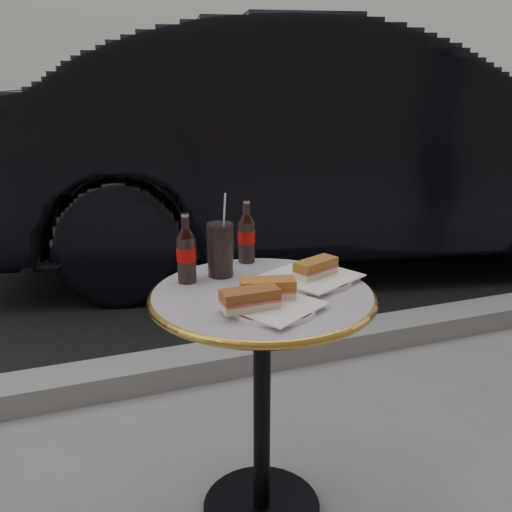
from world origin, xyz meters
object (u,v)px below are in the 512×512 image
object	(u,v)px
plate_right	(312,278)
cola_bottle_left	(186,248)
plate_left	(274,308)
parked_car	(335,147)
cola_glass	(220,250)
bistro_table	(262,409)
cola_bottle_right	(246,231)

from	to	relation	value
plate_right	cola_bottle_left	world-z (taller)	cola_bottle_left
plate_left	parked_car	xyz separation A→B (m)	(1.45, 2.44, 0.07)
plate_right	cola_bottle_left	bearing A→B (deg)	161.58
plate_right	cola_glass	bearing A→B (deg)	150.61
bistro_table	cola_bottle_left	xyz separation A→B (m)	(-0.17, 0.15, 0.47)
plate_right	cola_bottle_right	size ratio (longest dim) A/B	1.17
cola_bottle_left	parked_car	xyz separation A→B (m)	(1.60, 2.16, -0.02)
cola_bottle_left	cola_bottle_right	distance (m)	0.25
cola_glass	plate_right	bearing A→B (deg)	-29.39
cola_bottle_left	cola_glass	bearing A→B (deg)	10.04
plate_left	cola_bottle_left	world-z (taller)	cola_bottle_left
bistro_table	cola_bottle_right	world-z (taller)	cola_bottle_right
plate_left	cola_bottle_left	xyz separation A→B (m)	(-0.15, 0.28, 0.09)
bistro_table	plate_left	bearing A→B (deg)	-98.22
parked_car	plate_right	bearing A→B (deg)	162.35
bistro_table	cola_bottle_right	size ratio (longest dim) A/B	3.68
cola_bottle_right	cola_glass	size ratio (longest dim) A/B	1.25
bistro_table	cola_glass	bearing A→B (deg)	111.91
plate_left	cola_bottle_right	world-z (taller)	cola_bottle_right
cola_bottle_left	plate_right	bearing A→B (deg)	-18.42
bistro_table	cola_glass	distance (m)	0.48
plate_right	plate_left	bearing A→B (deg)	-138.30
bistro_table	cola_bottle_left	distance (m)	0.52
cola_bottle_left	parked_car	bearing A→B (deg)	53.46
cola_bottle_right	parked_car	size ratio (longest dim) A/B	0.04
cola_bottle_left	parked_car	world-z (taller)	parked_car
bistro_table	plate_right	distance (m)	0.41
bistro_table	cola_bottle_left	bearing A→B (deg)	139.22
bistro_table	plate_right	xyz separation A→B (m)	(0.17, 0.04, 0.37)
bistro_table	plate_right	bearing A→B (deg)	12.29
bistro_table	plate_right	size ratio (longest dim) A/B	3.13
plate_right	parked_car	size ratio (longest dim) A/B	0.05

